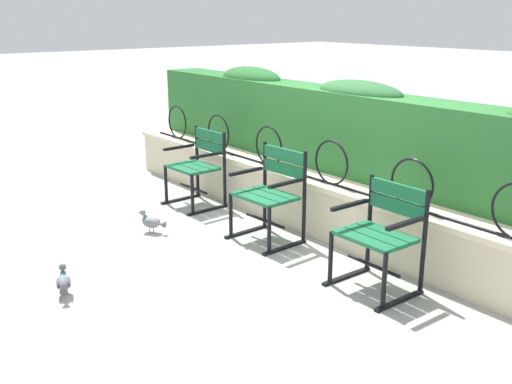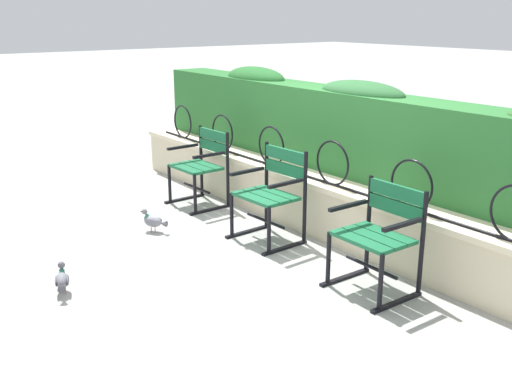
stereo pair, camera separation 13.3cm
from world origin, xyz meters
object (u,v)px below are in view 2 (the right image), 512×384
object	(u,v)px
park_chair_left	(202,164)
pigeon_far_side	(62,280)
park_chair_right	(380,234)
park_chair_centre	(272,192)
pigeon_near_chairs	(153,221)

from	to	relation	value
park_chair_left	pigeon_far_side	xyz separation A→B (m)	(1.28, -2.05, -0.34)
park_chair_right	park_chair_centre	bearing A→B (deg)	179.77
park_chair_centre	pigeon_far_side	bearing A→B (deg)	-91.31
park_chair_centre	pigeon_near_chairs	distance (m)	1.22
park_chair_left	pigeon_near_chairs	distance (m)	1.04
pigeon_far_side	pigeon_near_chairs	bearing A→B (deg)	124.04
park_chair_left	park_chair_centre	distance (m)	1.32
park_chair_left	park_chair_right	bearing A→B (deg)	-1.28
park_chair_left	park_chair_centre	size ratio (longest dim) A/B	0.96
park_chair_left	park_chair_right	size ratio (longest dim) A/B	1.01
pigeon_near_chairs	park_chair_left	bearing A→B (deg)	118.89
park_chair_right	pigeon_near_chairs	bearing A→B (deg)	-159.71
park_chair_left	park_chair_centre	bearing A→B (deg)	-2.34
pigeon_near_chairs	park_chair_centre	bearing A→B (deg)	43.71
park_chair_centre	pigeon_near_chairs	world-z (taller)	park_chair_centre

